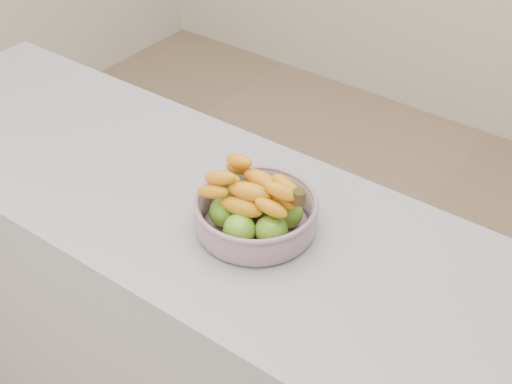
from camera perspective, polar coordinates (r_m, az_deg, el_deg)
counter at (r=1.93m, az=-3.52°, el=-11.44°), size 2.00×0.60×0.90m
fruit_bowl at (r=1.52m, az=-0.02°, el=-1.54°), size 0.27×0.27×0.14m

